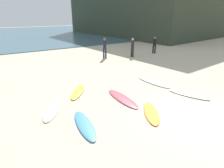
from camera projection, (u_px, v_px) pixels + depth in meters
name	position (u px, v px, depth m)	size (l,w,h in m)	color
ground_plane	(194.00, 116.00, 7.50)	(120.00, 120.00, 0.00)	beige
ocean_water	(22.00, 34.00, 36.81)	(120.00, 40.00, 0.08)	#426675
surfboard_0	(153.00, 82.00, 11.12)	(0.57, 2.35, 0.08)	silver
surfboard_1	(85.00, 125.00, 6.86)	(0.52, 2.16, 0.09)	#4893DB
surfboard_2	(189.00, 95.00, 9.40)	(0.50, 2.00, 0.09)	silver
surfboard_3	(122.00, 98.00, 8.99)	(0.59, 2.42, 0.08)	#D34A5A
surfboard_4	(78.00, 92.00, 9.72)	(0.50, 1.99, 0.09)	yellow
surfboard_5	(53.00, 108.00, 8.04)	(0.55, 2.24, 0.07)	white
surfboard_6	(151.00, 113.00, 7.68)	(0.54, 1.92, 0.08)	orange
beachgoer_near	(154.00, 44.00, 19.00)	(0.39, 0.39, 1.63)	black
beachgoer_mid	(105.00, 47.00, 16.70)	(0.34, 0.31, 1.82)	#191E33
beachgoer_far	(132.00, 47.00, 17.34)	(0.31, 0.34, 1.73)	black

